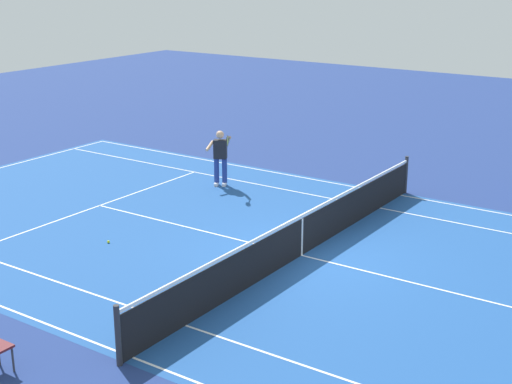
{
  "coord_description": "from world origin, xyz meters",
  "views": [
    {
      "loc": [
        -7.93,
        13.46,
        6.31
      ],
      "look_at": [
        1.94,
        -1.03,
        0.9
      ],
      "focal_mm": 52.02,
      "sensor_mm": 36.0,
      "label": 1
    }
  ],
  "objects": [
    {
      "name": "tennis_net",
      "position": [
        0.0,
        0.0,
        0.49
      ],
      "size": [
        0.1,
        11.7,
        1.08
      ],
      "color": "#2D2D33",
      "rests_on": "ground_plane"
    },
    {
      "name": "court_slab",
      "position": [
        0.0,
        0.0,
        0.0
      ],
      "size": [
        24.2,
        11.4,
        0.0
      ],
      "primitive_type": "cube",
      "color": "#1E4C93",
      "rests_on": "ground_plane"
    },
    {
      "name": "court_line_markings",
      "position": [
        0.0,
        0.0,
        0.0
      ],
      "size": [
        23.85,
        11.05,
        0.01
      ],
      "color": "white",
      "rests_on": "ground_plane"
    },
    {
      "name": "tennis_ball",
      "position": [
        4.16,
        1.9,
        0.03
      ],
      "size": [
        0.07,
        0.07,
        0.07
      ],
      "primitive_type": "sphere",
      "color": "#CCE01E",
      "rests_on": "ground_plane"
    },
    {
      "name": "tennis_player_near",
      "position": [
        4.83,
        -3.41,
        0.93
      ],
      "size": [
        0.99,
        0.87,
        1.7
      ],
      "color": "navy",
      "rests_on": "ground_plane"
    },
    {
      "name": "ground_plane",
      "position": [
        0.0,
        0.0,
        0.0
      ],
      "size": [
        60.0,
        60.0,
        0.0
      ],
      "primitive_type": "plane",
      "color": "navy"
    }
  ]
}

